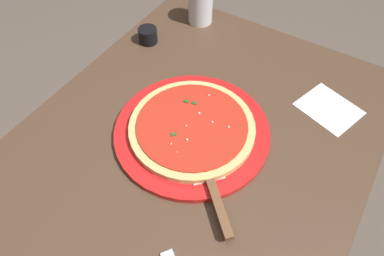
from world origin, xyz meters
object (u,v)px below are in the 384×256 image
(cup_small_sauce, at_px, (148,35))
(napkin_folded_right, at_px, (329,109))
(serving_plate, at_px, (192,131))
(pizza_server, at_px, (213,191))
(pizza, at_px, (192,127))
(cup_tall_drink, at_px, (200,5))

(cup_small_sauce, distance_m, napkin_folded_right, 0.55)
(serving_plate, bearing_deg, pizza_server, -133.46)
(pizza_server, xyz_separation_m, napkin_folded_right, (0.36, -0.13, -0.02))
(napkin_folded_right, bearing_deg, pizza, 134.42)
(cup_tall_drink, xyz_separation_m, napkin_folded_right, (-0.15, -0.47, -0.05))
(serving_plate, relative_size, pizza, 1.25)
(cup_tall_drink, bearing_deg, serving_plate, -151.53)
(serving_plate, xyz_separation_m, napkin_folded_right, (0.25, -0.25, -0.01))
(pizza_server, distance_m, napkin_folded_right, 0.39)
(pizza, xyz_separation_m, cup_tall_drink, (0.40, 0.21, 0.03))
(serving_plate, height_order, pizza, pizza)
(cup_tall_drink, xyz_separation_m, cup_small_sauce, (-0.17, 0.08, -0.03))
(serving_plate, height_order, cup_small_sauce, cup_small_sauce)
(pizza, distance_m, pizza_server, 0.17)
(serving_plate, relative_size, napkin_folded_right, 2.64)
(serving_plate, bearing_deg, napkin_folded_right, -45.57)
(pizza, distance_m, cup_tall_drink, 0.45)
(cup_small_sauce, bearing_deg, cup_tall_drink, -24.57)
(pizza, height_order, cup_small_sauce, cup_small_sauce)
(cup_tall_drink, bearing_deg, napkin_folded_right, -107.68)
(cup_small_sauce, bearing_deg, serving_plate, -127.72)
(pizza, relative_size, napkin_folded_right, 2.12)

